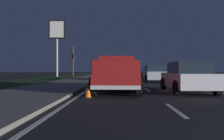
{
  "coord_description": "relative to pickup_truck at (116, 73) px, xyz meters",
  "views": [
    {
      "loc": [
        -1.92,
        3.37,
        1.17
      ],
      "look_at": [
        9.47,
        3.71,
        1.14
      ],
      "focal_mm": 37.9,
      "sensor_mm": 36.0,
      "label": 1
    }
  ],
  "objects": [
    {
      "name": "sedan_blue",
      "position": [
        24.07,
        -7.15,
        -0.2
      ],
      "size": [
        4.41,
        2.04,
        1.54
      ],
      "color": "navy",
      "rests_on": "ground"
    },
    {
      "name": "sidewalk_shoulder",
      "position": [
        16.8,
        3.95,
        -0.92
      ],
      "size": [
        108.0,
        4.0,
        0.12
      ],
      "primitive_type": "cube",
      "color": "slate",
      "rests_on": "ground"
    },
    {
      "name": "sedan_white",
      "position": [
        -0.13,
        -3.57,
        -0.2
      ],
      "size": [
        4.41,
        2.04,
        1.54
      ],
      "color": "silver",
      "rests_on": "ground"
    },
    {
      "name": "sedan_silver",
      "position": [
        9.77,
        -3.36,
        -0.2
      ],
      "size": [
        4.43,
        2.07,
        1.54
      ],
      "color": "#B2B5BA",
      "rests_on": "ground"
    },
    {
      "name": "lane_markings",
      "position": [
        19.76,
        -0.41,
        -0.98
      ],
      "size": [
        108.0,
        7.04,
        0.01
      ],
      "color": "silver",
      "rests_on": "ground"
    },
    {
      "name": "pickup_truck",
      "position": [
        0.0,
        0.0,
        0.0
      ],
      "size": [
        5.43,
        2.3,
        1.87
      ],
      "color": "maroon",
      "rests_on": "ground"
    },
    {
      "name": "bare_tree_far",
      "position": [
        28.98,
        7.94,
        1.7
      ],
      "size": [
        1.68,
        1.41,
        5.14
      ],
      "color": "#423323",
      "rests_on": "ground"
    },
    {
      "name": "grass_verge",
      "position": [
        16.8,
        8.95,
        -0.98
      ],
      "size": [
        108.0,
        6.0,
        0.01
      ],
      "primitive_type": "cube",
      "color": "#1E3819",
      "rests_on": "ground"
    },
    {
      "name": "traffic_cone_near",
      "position": [
        -2.45,
        1.15,
        -0.7
      ],
      "size": [
        0.36,
        0.36,
        0.58
      ],
      "color": "black",
      "rests_on": "ground"
    },
    {
      "name": "gas_price_sign",
      "position": [
        15.16,
        7.1,
        4.21
      ],
      "size": [
        0.27,
        1.9,
        6.91
      ],
      "color": "#99999E",
      "rests_on": "ground"
    },
    {
      "name": "ground",
      "position": [
        16.8,
        -3.5,
        -0.98
      ],
      "size": [
        144.0,
        144.0,
        0.0
      ],
      "primitive_type": "plane",
      "color": "black"
    }
  ]
}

